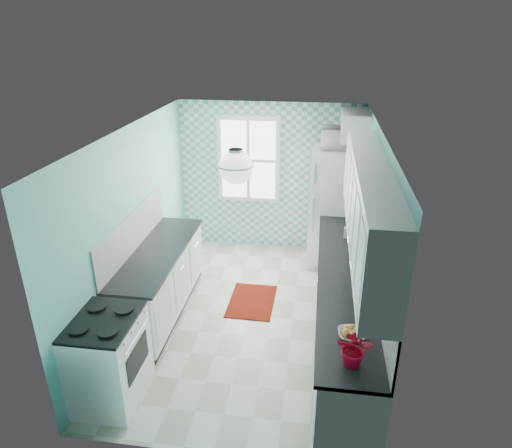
# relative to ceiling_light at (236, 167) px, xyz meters

# --- Properties ---
(floor) EXTENTS (3.00, 4.40, 0.02)m
(floor) POSITION_rel_ceiling_light_xyz_m (0.00, 0.80, -2.33)
(floor) COLOR beige
(floor) RESTS_ON ground
(ceiling) EXTENTS (3.00, 4.40, 0.02)m
(ceiling) POSITION_rel_ceiling_light_xyz_m (0.00, 0.80, 0.19)
(ceiling) COLOR white
(ceiling) RESTS_ON wall_back
(wall_back) EXTENTS (3.00, 0.02, 2.50)m
(wall_back) POSITION_rel_ceiling_light_xyz_m (0.00, 3.01, -1.07)
(wall_back) COLOR #6AC4BB
(wall_back) RESTS_ON floor
(wall_front) EXTENTS (3.00, 0.02, 2.50)m
(wall_front) POSITION_rel_ceiling_light_xyz_m (0.00, -1.41, -1.07)
(wall_front) COLOR #6AC4BB
(wall_front) RESTS_ON floor
(wall_left) EXTENTS (0.02, 4.40, 2.50)m
(wall_left) POSITION_rel_ceiling_light_xyz_m (-1.51, 0.80, -1.07)
(wall_left) COLOR #6AC4BB
(wall_left) RESTS_ON floor
(wall_right) EXTENTS (0.02, 4.40, 2.50)m
(wall_right) POSITION_rel_ceiling_light_xyz_m (1.51, 0.80, -1.07)
(wall_right) COLOR #6AC4BB
(wall_right) RESTS_ON floor
(accent_wall) EXTENTS (3.00, 0.01, 2.50)m
(accent_wall) POSITION_rel_ceiling_light_xyz_m (0.00, 2.99, -1.07)
(accent_wall) COLOR #5BB3AC
(accent_wall) RESTS_ON wall_back
(window) EXTENTS (1.04, 0.05, 1.44)m
(window) POSITION_rel_ceiling_light_xyz_m (-0.35, 2.96, -0.77)
(window) COLOR white
(window) RESTS_ON wall_back
(backsplash_right) EXTENTS (0.02, 3.60, 0.51)m
(backsplash_right) POSITION_rel_ceiling_light_xyz_m (1.49, 0.40, -1.13)
(backsplash_right) COLOR white
(backsplash_right) RESTS_ON wall_right
(backsplash_left) EXTENTS (0.02, 2.15, 0.51)m
(backsplash_left) POSITION_rel_ceiling_light_xyz_m (-1.49, 0.73, -1.13)
(backsplash_left) COLOR white
(backsplash_left) RESTS_ON wall_left
(upper_cabinets_right) EXTENTS (0.33, 3.20, 0.90)m
(upper_cabinets_right) POSITION_rel_ceiling_light_xyz_m (1.33, 0.20, -0.42)
(upper_cabinets_right) COLOR white
(upper_cabinets_right) RESTS_ON wall_right
(upper_cabinet_fridge) EXTENTS (0.40, 0.74, 0.40)m
(upper_cabinet_fridge) POSITION_rel_ceiling_light_xyz_m (1.30, 2.63, -0.07)
(upper_cabinet_fridge) COLOR white
(upper_cabinet_fridge) RESTS_ON wall_right
(ceiling_light) EXTENTS (0.34, 0.34, 0.35)m
(ceiling_light) POSITION_rel_ceiling_light_xyz_m (0.00, 0.00, 0.00)
(ceiling_light) COLOR silver
(ceiling_light) RESTS_ON ceiling
(base_cabinets_right) EXTENTS (0.60, 3.60, 0.90)m
(base_cabinets_right) POSITION_rel_ceiling_light_xyz_m (1.20, 0.40, -1.87)
(base_cabinets_right) COLOR white
(base_cabinets_right) RESTS_ON floor
(countertop_right) EXTENTS (0.63, 3.60, 0.04)m
(countertop_right) POSITION_rel_ceiling_light_xyz_m (1.19, 0.40, -1.40)
(countertop_right) COLOR black
(countertop_right) RESTS_ON base_cabinets_right
(base_cabinets_left) EXTENTS (0.60, 2.15, 0.90)m
(base_cabinets_left) POSITION_rel_ceiling_light_xyz_m (-1.20, 0.73, -1.87)
(base_cabinets_left) COLOR white
(base_cabinets_left) RESTS_ON floor
(countertop_left) EXTENTS (0.63, 2.15, 0.04)m
(countertop_left) POSITION_rel_ceiling_light_xyz_m (-1.19, 0.73, -1.40)
(countertop_left) COLOR black
(countertop_left) RESTS_ON base_cabinets_left
(fridge) EXTENTS (0.82, 0.81, 1.89)m
(fridge) POSITION_rel_ceiling_light_xyz_m (1.11, 2.58, -1.38)
(fridge) COLOR white
(fridge) RESTS_ON floor
(stove) EXTENTS (0.63, 0.79, 0.95)m
(stove) POSITION_rel_ceiling_light_xyz_m (-1.20, -0.83, -1.83)
(stove) COLOR white
(stove) RESTS_ON floor
(sink) EXTENTS (0.53, 0.44, 0.53)m
(sink) POSITION_rel_ceiling_light_xyz_m (1.20, 1.33, -1.39)
(sink) COLOR silver
(sink) RESTS_ON countertop_right
(rug) EXTENTS (0.64, 0.90, 0.01)m
(rug) POSITION_rel_ceiling_light_xyz_m (-0.02, 1.14, -2.32)
(rug) COLOR #840108
(rug) RESTS_ON floor
(dish_towel) EXTENTS (0.02, 0.26, 0.39)m
(dish_towel) POSITION_rel_ceiling_light_xyz_m (0.89, 1.16, -1.84)
(dish_towel) COLOR #4DA795
(dish_towel) RESTS_ON base_cabinets_right
(fruit_bowl) EXTENTS (0.27, 0.27, 0.06)m
(fruit_bowl) POSITION_rel_ceiling_light_xyz_m (1.20, -0.72, -1.35)
(fruit_bowl) COLOR silver
(fruit_bowl) RESTS_ON countertop_right
(potted_plant) EXTENTS (0.33, 0.29, 0.33)m
(potted_plant) POSITION_rel_ceiling_light_xyz_m (1.20, -1.10, -1.22)
(potted_plant) COLOR #A80E1F
(potted_plant) RESTS_ON countertop_right
(soap_bottle) EXTENTS (0.10, 0.10, 0.21)m
(soap_bottle) POSITION_rel_ceiling_light_xyz_m (1.25, 1.49, -1.28)
(soap_bottle) COLOR #93ABBD
(soap_bottle) RESTS_ON countertop_right
(microwave) EXTENTS (0.59, 0.42, 0.32)m
(microwave) POSITION_rel_ceiling_light_xyz_m (1.11, 2.58, -0.27)
(microwave) COLOR silver
(microwave) RESTS_ON fridge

